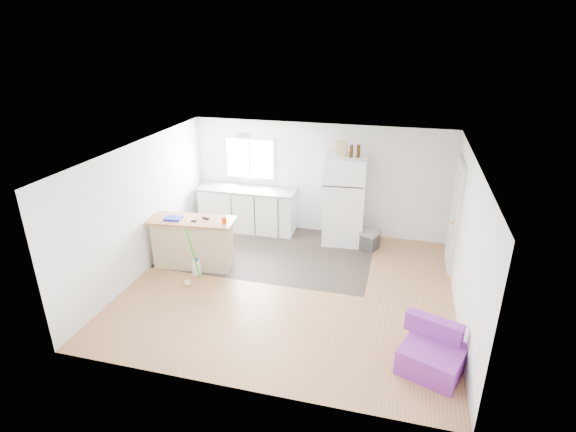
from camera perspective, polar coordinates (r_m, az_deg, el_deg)
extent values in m
cube|color=#9B6B41|center=(7.97, 0.22, -9.02)|extent=(5.50, 5.00, 0.01)
cube|color=white|center=(7.01, 0.25, 7.96)|extent=(5.50, 5.00, 0.01)
cube|color=white|center=(9.69, 3.94, 4.70)|extent=(5.50, 0.01, 2.40)
cube|color=white|center=(5.31, -6.64, -11.59)|extent=(5.50, 0.01, 2.40)
cube|color=white|center=(8.47, -18.10, 0.89)|extent=(0.01, 5.00, 2.40)
cube|color=white|center=(7.29, 21.70, -3.18)|extent=(0.01, 5.00, 2.40)
cube|color=#342B27|center=(9.18, -2.22, -4.41)|extent=(4.05, 2.50, 0.00)
cube|color=white|center=(9.97, -4.87, 7.28)|extent=(1.18, 0.04, 0.98)
cube|color=white|center=(9.95, -4.90, 7.25)|extent=(1.05, 0.01, 0.85)
cube|color=white|center=(9.95, -4.91, 7.25)|extent=(0.03, 0.02, 0.85)
cube|color=white|center=(8.77, 20.37, 0.03)|extent=(0.05, 0.82, 2.03)
cube|color=white|center=(8.77, 20.44, 0.05)|extent=(0.03, 0.92, 2.10)
sphere|color=gold|center=(8.48, 20.22, -0.84)|extent=(0.07, 0.07, 0.07)
cylinder|color=white|center=(8.48, -5.68, 10.17)|extent=(0.30, 0.30, 0.07)
cube|color=white|center=(10.02, -5.12, 0.78)|extent=(2.11, 0.66, 0.92)
cube|color=slate|center=(9.85, -5.22, 3.38)|extent=(2.17, 0.70, 0.04)
cube|color=silver|center=(9.82, -5.28, 3.32)|extent=(0.58, 0.45, 0.06)
cube|color=tan|center=(8.62, -11.95, -3.45)|extent=(1.46, 0.64, 0.92)
cube|color=#A97548|center=(8.41, -12.04, -0.54)|extent=(1.61, 0.74, 0.04)
cube|color=white|center=(9.32, 7.15, 2.04)|extent=(0.88, 0.83, 1.85)
cube|color=black|center=(8.82, 6.93, 3.66)|extent=(0.82, 0.08, 0.02)
cube|color=silver|center=(8.79, 4.88, 5.33)|extent=(0.03, 0.02, 0.33)
cube|color=silver|center=(9.06, 4.71, 0.40)|extent=(0.03, 0.02, 0.65)
cube|color=#323234|center=(9.36, 9.82, -3.10)|extent=(0.58, 0.50, 0.32)
cube|color=gray|center=(9.28, 9.90, -2.02)|extent=(0.61, 0.52, 0.06)
cube|color=purple|center=(6.46, 17.79, -16.88)|extent=(0.96, 0.93, 0.36)
cube|color=purple|center=(6.49, 18.04, -13.26)|extent=(0.77, 0.43, 0.27)
cube|color=white|center=(8.46, -11.51, -6.41)|extent=(0.16, 0.13, 0.27)
cylinder|color=#1724A6|center=(8.39, -11.60, -5.46)|extent=(0.06, 0.06, 0.05)
cylinder|color=green|center=(7.95, -11.94, -4.77)|extent=(0.07, 0.30, 1.09)
sphere|color=beige|center=(8.17, -12.65, -8.29)|extent=(0.13, 0.13, 0.13)
cylinder|color=red|center=(8.11, -8.12, -0.51)|extent=(0.08, 0.08, 0.12)
cube|color=#121BB1|center=(8.48, -14.38, -0.28)|extent=(0.33, 0.26, 0.04)
cube|color=black|center=(8.37, -10.42, -0.25)|extent=(0.15, 0.09, 0.03)
cube|color=black|center=(8.30, -11.87, -0.59)|extent=(0.11, 0.06, 0.03)
cube|color=tan|center=(8.98, 6.86, 8.47)|extent=(0.21, 0.12, 0.30)
cylinder|color=#352009|center=(8.93, 8.05, 8.16)|extent=(0.07, 0.07, 0.25)
cylinder|color=#352009|center=(8.95, 8.93, 8.14)|extent=(0.09, 0.09, 0.25)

